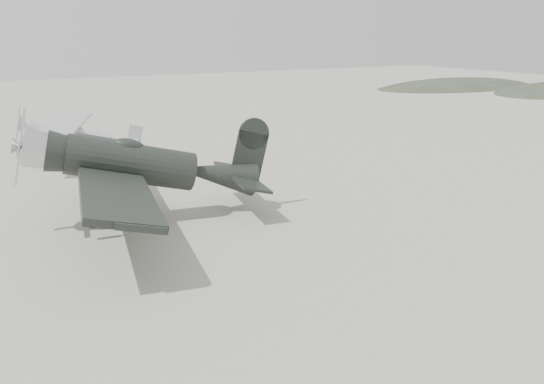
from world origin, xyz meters
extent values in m
plane|color=#9D9A8B|center=(0.00, 0.00, 0.00)|extent=(160.00, 160.00, 0.00)
ellipsoid|color=#333B2B|center=(50.00, 40.00, 0.00)|extent=(32.00, 16.00, 5.20)
cylinder|color=black|center=(-3.91, 7.29, 2.36)|extent=(5.03, 2.25, 1.54)
cone|color=black|center=(-0.31, 6.74, 2.42)|extent=(3.05, 1.85, 1.43)
cylinder|color=silver|center=(-7.23, 7.79, 2.36)|extent=(1.19, 1.50, 1.37)
cone|color=silver|center=(-7.89, 7.89, 2.36)|extent=(0.47, 0.67, 0.62)
cube|color=silver|center=(-7.81, 7.88, 2.36)|extent=(0.10, 0.21, 2.87)
ellipsoid|color=black|center=(-4.13, 7.32, 3.04)|extent=(1.31, 0.92, 0.51)
cube|color=black|center=(-4.67, 7.41, 1.97)|extent=(4.28, 13.43, 0.24)
cube|color=black|center=(0.56, 6.61, 2.47)|extent=(1.89, 4.76, 0.11)
cube|color=black|center=(0.72, 6.59, 3.41)|extent=(1.32, 0.31, 1.98)
cylinder|color=black|center=(-5.33, 6.00, 0.46)|extent=(0.77, 0.29, 0.75)
cylinder|color=black|center=(-4.88, 8.94, 0.46)|extent=(0.77, 0.29, 0.75)
cylinder|color=#333333|center=(-5.33, 6.00, 1.20)|extent=(0.14, 0.14, 1.54)
cylinder|color=#333333|center=(-4.88, 8.94, 1.20)|extent=(0.14, 0.14, 1.54)
cylinder|color=black|center=(0.83, 6.57, 1.94)|extent=(0.25, 0.12, 0.24)
cylinder|color=#999B9E|center=(-4.27, 19.80, 1.58)|extent=(4.64, 2.37, 0.97)
cone|color=#999B9E|center=(-1.36, 18.82, 1.58)|extent=(1.78, 1.34, 0.88)
cone|color=#999B9E|center=(-6.69, 20.61, 1.58)|extent=(0.79, 1.03, 0.91)
cube|color=#999B9E|center=(-7.02, 20.73, 1.58)|extent=(0.08, 0.13, 1.93)
cube|color=#999B9E|center=(-4.60, 19.91, 2.12)|extent=(4.66, 9.69, 0.16)
cube|color=#999B9E|center=(-0.94, 18.68, 1.62)|extent=(1.70, 3.08, 0.07)
cube|color=#999B9E|center=(-0.86, 18.66, 2.19)|extent=(0.77, 0.32, 1.14)
cylinder|color=black|center=(-5.24, 19.11, 0.24)|extent=(0.51, 0.27, 0.49)
cylinder|color=black|center=(-4.63, 20.94, 0.24)|extent=(0.51, 0.27, 0.49)
cylinder|color=#333333|center=(-5.24, 19.11, 0.74)|extent=(0.10, 0.10, 1.05)
cylinder|color=#333333|center=(-4.63, 20.94, 0.74)|extent=(0.10, 0.10, 1.05)
cylinder|color=black|center=(-0.77, 18.63, 1.32)|extent=(0.17, 0.11, 0.16)
camera|label=1|loc=(-8.80, -12.86, 7.30)|focal=35.00mm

